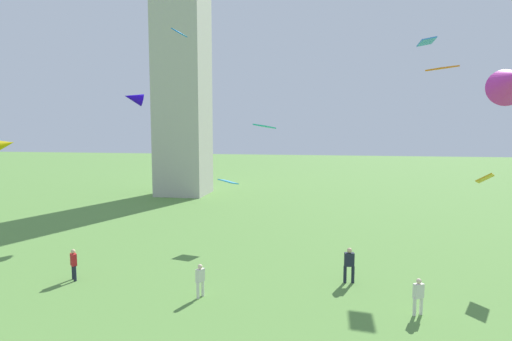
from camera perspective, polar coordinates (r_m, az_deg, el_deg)
The scene contains 11 objects.
person_0 at distance 19.04m, azimuth 21.61°, elevation -15.71°, with size 0.47×0.41×1.57m.
person_1 at distance 19.66m, azimuth -7.76°, elevation -14.65°, with size 0.37×0.47×1.57m.
person_2 at distance 23.47m, azimuth -24.00°, elevation -11.62°, with size 0.47×0.47×1.62m.
person_4 at distance 21.66m, azimuth 12.81°, elevation -12.43°, with size 0.55×0.34×1.80m.
kite_flying_0 at distance 28.50m, azimuth -3.88°, elevation -1.55°, with size 1.44×1.26×0.41m.
kite_flying_2 at distance 27.03m, azimuth 24.46°, elevation 12.81°, with size 1.96×1.93×0.35m.
kite_flying_4 at distance 35.33m, azimuth -16.64°, elevation 9.62°, with size 1.92×1.75×1.32m.
kite_flying_5 at distance 20.95m, azimuth 1.19°, elevation 6.16°, with size 1.09×1.32×0.26m.
kite_flying_6 at distance 25.24m, azimuth 29.20°, elevation -0.94°, with size 1.27×1.39×0.74m.
kite_flying_8 at distance 32.81m, azimuth 22.62°, elevation 16.19°, with size 1.09×1.56×0.42m.
kite_flying_9 at distance 23.54m, azimuth -10.60°, elevation 18.30°, with size 0.67×0.94×0.38m.
Camera 1 is at (1.27, -3.40, 7.73)m, focal length 28.81 mm.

